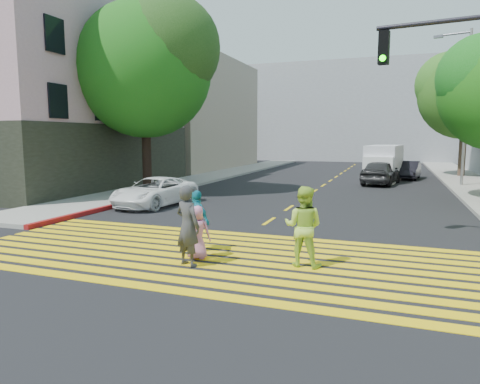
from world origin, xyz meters
The scene contains 20 objects.
ground centered at (0.00, 0.00, 0.00)m, with size 120.00×120.00×0.00m, color black.
sidewalk_left centered at (-8.50, 22.00, 0.07)m, with size 3.00×40.00×0.15m, color gray.
curb_red centered at (-6.90, 6.00, 0.08)m, with size 0.20×8.00×0.16m, color maroon.
crosswalk centered at (0.00, 1.28, 0.01)m, with size 13.40×5.30×0.01m.
lane_line centered at (0.00, 22.50, 0.01)m, with size 0.12×34.40×0.01m.
building_left_pink centered at (-16.00, 12.00, 4.58)m, with size 12.10×14.10×11.00m.
building_left_tan centered at (-16.00, 28.00, 5.00)m, with size 12.00×16.00×10.00m, color tan.
backdrop_block centered at (0.00, 48.00, 6.00)m, with size 30.00×8.00×12.00m, color gray.
tree_left centered at (-8.11, 11.27, 6.71)m, with size 8.50×8.09×9.96m.
tree_right_far centered at (8.70, 26.40, 6.41)m, with size 8.14×7.76×9.49m.
pedestrian_man centered at (-0.30, 0.34, 0.93)m, with size 0.68×0.45×1.86m, color #383839.
pedestrian_woman centered at (2.18, 1.22, 0.92)m, with size 0.90×0.70×1.84m, color #B1DD43.
pedestrian_child centered at (-0.34, 0.91, 0.66)m, with size 0.64×0.42×1.31m, color pink.
pedestrian_extra centered at (-0.64, 1.53, 0.80)m, with size 0.93×0.39×1.59m, color teal.
white_sedan centered at (-5.59, 7.66, 0.61)m, with size 2.02×4.37×1.22m, color white.
dark_car_near centered at (3.26, 19.76, 0.76)m, with size 1.81×4.49×1.53m, color #272728.
silver_car centered at (3.04, 30.26, 0.62)m, with size 1.73×4.26×1.24m, color #9298A4.
dark_car_parked centered at (4.99, 24.11, 0.63)m, with size 1.33×3.81×1.26m, color black.
white_van centered at (3.34, 21.87, 1.13)m, with size 2.48×5.26×2.39m.
street_lamp centered at (7.61, 19.70, 5.17)m, with size 2.02×0.69×9.00m.
Camera 1 is at (4.07, -8.22, 2.94)m, focal length 32.00 mm.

